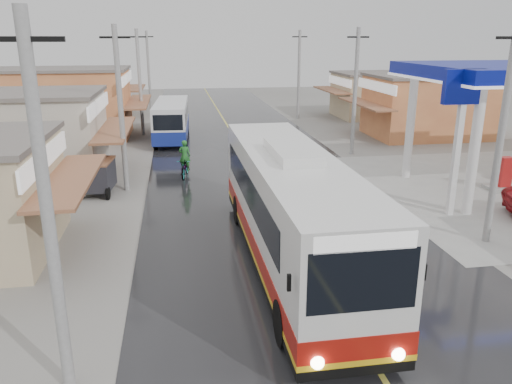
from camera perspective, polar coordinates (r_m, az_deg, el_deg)
ground at (r=18.08m, az=5.76°, el=-7.04°), size 120.00×120.00×0.00m
road at (r=32.07m, az=-1.03°, el=3.96°), size 12.00×90.00×0.02m
centre_line at (r=32.07m, az=-1.03°, el=3.99°), size 0.15×90.00×0.01m
shopfronts_left at (r=35.75m, az=-22.92°, el=3.97°), size 11.00×44.00×5.20m
shopfronts_right at (r=34.76m, az=25.08°, el=3.35°), size 11.00×44.00×4.80m
utility_poles_left at (r=32.85m, az=-13.49°, el=3.79°), size 1.60×50.00×8.00m
utility_poles_right at (r=33.75m, az=10.85°, el=4.31°), size 1.60×36.00×8.00m
coach_bus at (r=16.60m, az=3.95°, el=-1.95°), size 3.06×13.09×4.08m
second_bus at (r=37.94m, az=-9.61°, el=8.15°), size 2.74×8.62×2.82m
cyclist at (r=27.69m, az=-8.11°, el=3.08°), size 1.02×2.05×2.11m
tricycle_near at (r=25.54m, az=-17.61°, el=1.87°), size 1.67×2.36×1.71m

